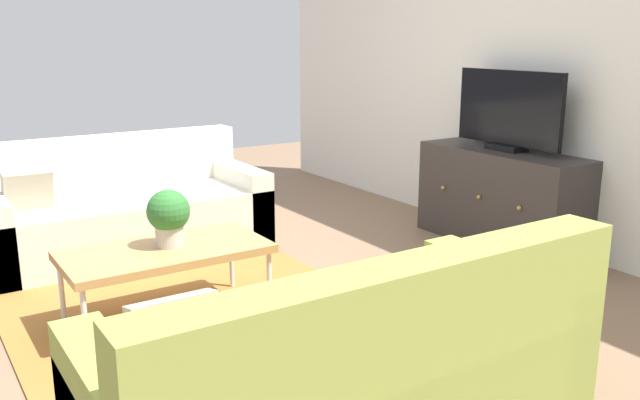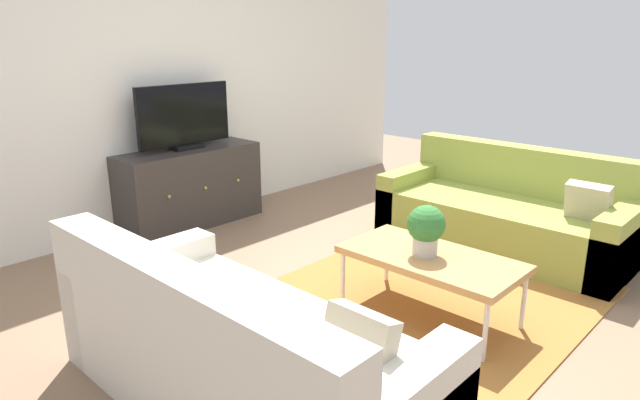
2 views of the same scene
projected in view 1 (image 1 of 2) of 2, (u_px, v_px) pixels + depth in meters
The scene contains 9 objects.
ground_plane at pixel (221, 311), 3.79m from camera, with size 10.00×10.00×0.00m, color #84664C.
wall_back at pixel (539, 59), 4.81m from camera, with size 6.40×0.12×2.70m, color silver.
area_rug at pixel (196, 316), 3.71m from camera, with size 2.50×1.90×0.01m, color #9E662D.
couch_left_side at pixel (122, 213), 4.84m from camera, with size 0.87×1.94×0.80m.
couch_right_side at pixel (356, 380), 2.50m from camera, with size 0.87×1.94×0.80m.
coffee_table at pixel (166, 253), 3.58m from camera, with size 0.56×1.07×0.41m.
potted_plant at pixel (169, 215), 3.56m from camera, with size 0.23×0.23×0.31m.
tv_console at pixel (501, 198), 4.92m from camera, with size 1.31×0.47×0.71m.
flat_screen_tv at pixel (509, 111), 4.77m from camera, with size 0.92×0.16×0.57m.
Camera 1 is at (3.26, -1.45, 1.52)m, focal length 37.58 mm.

